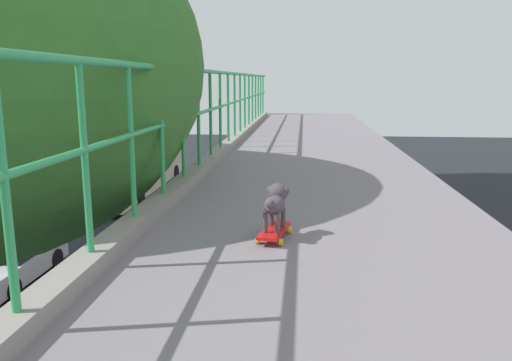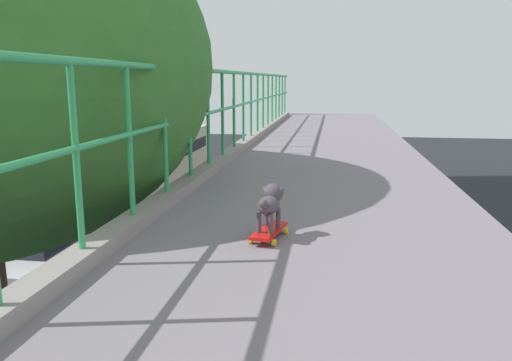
% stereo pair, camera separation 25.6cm
% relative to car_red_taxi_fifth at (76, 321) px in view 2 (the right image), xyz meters
% --- Properties ---
extents(car_red_taxi_fifth, '(1.95, 3.80, 1.69)m').
position_rel_car_red_taxi_fifth_xyz_m(car_red_taxi_fifth, '(0.00, 0.00, 0.00)').
color(car_red_taxi_fifth, red).
rests_on(car_red_taxi_fifth, ground).
extents(car_silver_sixth, '(1.92, 4.50, 1.52)m').
position_rel_car_red_taxi_fifth_xyz_m(car_silver_sixth, '(-3.66, 4.27, -0.03)').
color(car_silver_sixth, '#B3B4B5').
rests_on(car_silver_sixth, ground).
extents(city_bus, '(2.58, 11.89, 3.49)m').
position_rel_car_red_taxi_fifth_xyz_m(city_bus, '(-3.81, 17.66, 1.22)').
color(city_bus, beige).
rests_on(city_bus, ground).
extents(toy_skateboard, '(0.26, 0.51, 0.08)m').
position_rel_car_red_taxi_fifth_xyz_m(toy_skateboard, '(5.68, -7.01, 4.73)').
color(toy_skateboard, red).
rests_on(toy_skateboard, overpass_deck).
extents(small_dog, '(0.21, 0.38, 0.33)m').
position_rel_car_red_taxi_fifth_xyz_m(small_dog, '(5.69, -6.99, 4.96)').
color(small_dog, '#49404A').
rests_on(small_dog, toy_skateboard).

